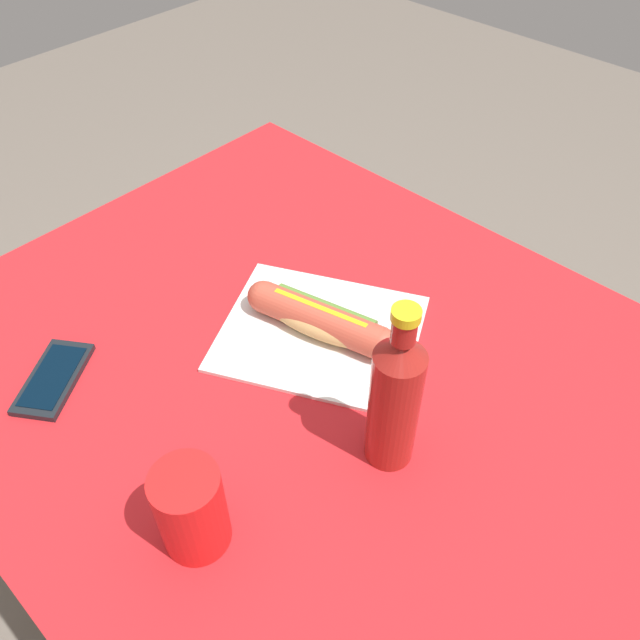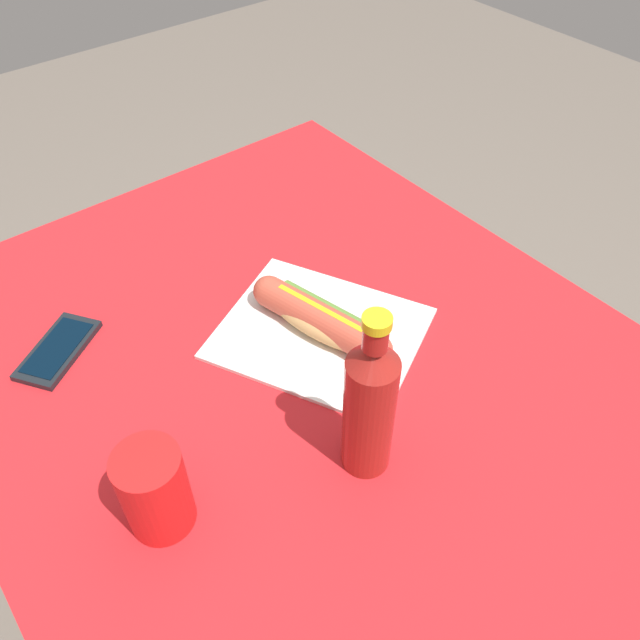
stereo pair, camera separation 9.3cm
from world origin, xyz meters
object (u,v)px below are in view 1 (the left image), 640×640
(soda_bottle, at_px, (395,398))
(cell_phone, at_px, (53,378))
(drinking_cup, at_px, (191,509))
(hot_dog, at_px, (320,319))

(soda_bottle, bearing_deg, cell_phone, -150.89)
(drinking_cup, bearing_deg, hot_dog, 109.52)
(hot_dog, xyz_separation_m, cell_phone, (-0.21, -0.32, -0.03))
(drinking_cup, bearing_deg, soda_bottle, 69.89)
(cell_phone, xyz_separation_m, drinking_cup, (0.32, -0.01, 0.05))
(cell_phone, xyz_separation_m, soda_bottle, (0.41, 0.23, 0.10))
(soda_bottle, bearing_deg, hot_dog, 155.93)
(soda_bottle, xyz_separation_m, drinking_cup, (-0.09, -0.23, -0.05))
(hot_dog, height_order, cell_phone, hot_dog)
(hot_dog, distance_m, drinking_cup, 0.35)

